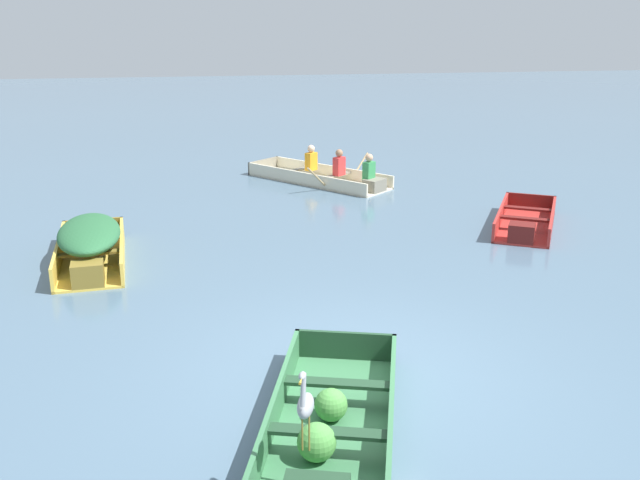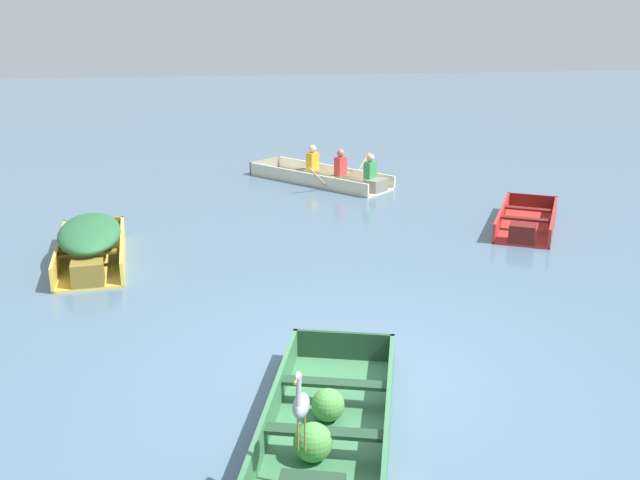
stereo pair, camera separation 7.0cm
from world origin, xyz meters
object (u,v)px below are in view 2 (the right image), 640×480
dinghy_green_foreground (326,428)px  heron_on_dinghy (301,404)px  skiff_yellow_mid_moored (90,240)px  rowboat_cream_with_crew (327,176)px  skiff_red_near_moored (526,223)px

dinghy_green_foreground → heron_on_dinghy: 1.08m
skiff_yellow_mid_moored → dinghy_green_foreground: bearing=-62.1°
skiff_yellow_mid_moored → rowboat_cream_with_crew: rowboat_cream_with_crew is taller
skiff_yellow_mid_moored → heron_on_dinghy: bearing=-67.4°
heron_on_dinghy → dinghy_green_foreground: bearing=64.9°
dinghy_green_foreground → skiff_yellow_mid_moored: bearing=117.9°
skiff_red_near_moored → rowboat_cream_with_crew: (-3.16, 4.41, 0.05)m
skiff_red_near_moored → dinghy_green_foreground: bearing=-127.9°
rowboat_cream_with_crew → skiff_yellow_mid_moored: bearing=-133.6°
dinghy_green_foreground → skiff_yellow_mid_moored: (-3.03, 5.73, 0.27)m
skiff_yellow_mid_moored → rowboat_cream_with_crew: (4.85, 5.09, -0.23)m
skiff_red_near_moored → rowboat_cream_with_crew: bearing=125.6°
dinghy_green_foreground → skiff_red_near_moored: bearing=52.1°
rowboat_cream_with_crew → heron_on_dinghy: bearing=-100.6°
dinghy_green_foreground → heron_on_dinghy: size_ratio=3.92×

